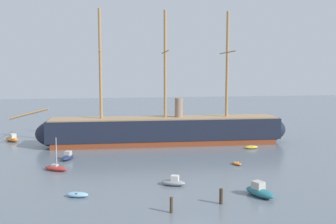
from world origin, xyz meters
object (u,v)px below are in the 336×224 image
at_px(dinghy_foreground_left, 78,195).
at_px(motorboat_near_centre, 173,182).
at_px(dinghy_alongside_stern, 251,147).
at_px(sailboat_mid_left, 56,168).
at_px(dinghy_mid_right, 237,163).
at_px(tall_ship, 165,130).
at_px(motorboat_foreground_right, 260,191).
at_px(mooring_piling_nearest, 221,196).
at_px(motorboat_far_left, 12,139).
at_px(motorboat_distant_centre, 139,128).
at_px(motorboat_alongside_bow, 68,157).
at_px(mooring_piling_left_pair, 171,205).

bearing_deg(dinghy_foreground_left, motorboat_near_centre, 11.06).
distance_m(motorboat_near_centre, dinghy_alongside_stern, 30.29).
xyz_separation_m(sailboat_mid_left, dinghy_mid_right, (30.15, -1.76, -0.20)).
relative_size(tall_ship, dinghy_foreground_left, 19.66).
distance_m(motorboat_foreground_right, dinghy_alongside_stern, 30.42).
height_order(dinghy_foreground_left, mooring_piling_nearest, mooring_piling_nearest).
distance_m(motorboat_near_centre, motorboat_far_left, 49.63).
bearing_deg(motorboat_distant_centre, motorboat_near_centre, -90.78).
xyz_separation_m(motorboat_near_centre, sailboat_mid_left, (-17.14, 11.20, -0.05)).
distance_m(dinghy_alongside_stern, motorboat_distant_centre, 35.42).
bearing_deg(dinghy_mid_right, motorboat_near_centre, -144.04).
bearing_deg(mooring_piling_nearest, dinghy_alongside_stern, 60.80).
relative_size(motorboat_alongside_bow, motorboat_distant_centre, 0.88).
relative_size(tall_ship, dinghy_alongside_stern, 20.81).
distance_m(dinghy_mid_right, mooring_piling_left_pair, 24.72).
distance_m(sailboat_mid_left, motorboat_far_left, 31.17).
relative_size(tall_ship, motorboat_foreground_right, 12.44).
xyz_separation_m(tall_ship, dinghy_alongside_stern, (16.79, -8.11, -2.83)).
height_order(tall_ship, dinghy_foreground_left, tall_ship).
bearing_deg(motorboat_distant_centre, mooring_piling_left_pair, -92.79).
height_order(motorboat_near_centre, mooring_piling_nearest, mooring_piling_nearest).
distance_m(dinghy_mid_right, motorboat_alongside_bow, 30.32).
height_order(tall_ship, motorboat_foreground_right, tall_ship).
height_order(motorboat_distant_centre, mooring_piling_nearest, mooring_piling_nearest).
bearing_deg(motorboat_distant_centre, motorboat_foreground_right, -80.82).
distance_m(sailboat_mid_left, mooring_piling_nearest, 28.87).
xyz_separation_m(motorboat_foreground_right, motorboat_near_centre, (-9.96, 6.52, -0.15)).
xyz_separation_m(motorboat_near_centre, mooring_piling_nearest, (4.19, -8.26, 0.43)).
bearing_deg(motorboat_alongside_bow, mooring_piling_left_pair, -64.70).
xyz_separation_m(tall_ship, motorboat_far_left, (-34.05, 9.73, -2.53)).
height_order(motorboat_foreground_right, dinghy_alongside_stern, motorboat_foreground_right).
relative_size(dinghy_foreground_left, motorboat_foreground_right, 0.63).
distance_m(motorboat_foreground_right, motorboat_far_left, 60.96).
distance_m(motorboat_near_centre, motorboat_alongside_bow, 24.55).
distance_m(motorboat_alongside_bow, dinghy_alongside_stern, 36.98).
relative_size(motorboat_alongside_bow, mooring_piling_nearest, 2.15).
distance_m(motorboat_far_left, mooring_piling_left_pair, 56.78).
bearing_deg(motorboat_near_centre, sailboat_mid_left, 146.84).
bearing_deg(sailboat_mid_left, motorboat_foreground_right, -33.17).
bearing_deg(dinghy_mid_right, motorboat_foreground_right, -100.83).
relative_size(motorboat_near_centre, mooring_piling_left_pair, 2.06).
bearing_deg(mooring_piling_nearest, dinghy_foreground_left, 161.60).
relative_size(motorboat_distant_centre, mooring_piling_left_pair, 2.53).
height_order(dinghy_mid_right, motorboat_distant_centre, motorboat_distant_centre).
bearing_deg(sailboat_mid_left, motorboat_distant_centre, 65.78).
relative_size(dinghy_alongside_stern, mooring_piling_left_pair, 1.60).
bearing_deg(motorboat_far_left, motorboat_foreground_right, -49.25).
height_order(tall_ship, dinghy_alongside_stern, tall_ship).
xyz_separation_m(motorboat_near_centre, dinghy_mid_right, (13.01, 9.44, -0.25)).
distance_m(dinghy_foreground_left, dinghy_alongside_stern, 41.84).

